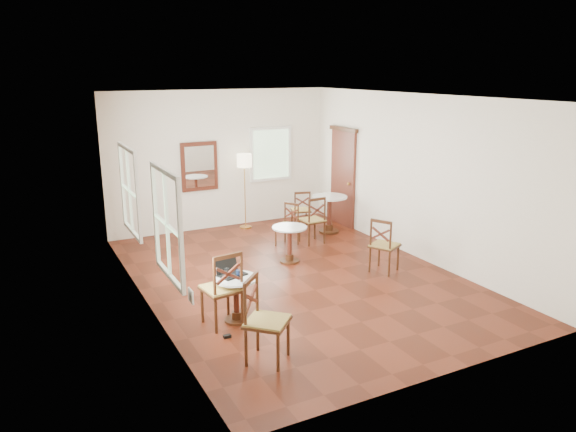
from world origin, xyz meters
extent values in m
plane|color=#531C0E|center=(0.00, 0.00, 0.00)|extent=(7.00, 7.00, 0.00)
cube|color=white|center=(0.00, 3.50, 1.50)|extent=(5.00, 0.02, 3.00)
cube|color=white|center=(0.00, -3.50, 1.50)|extent=(5.00, 0.02, 3.00)
cube|color=white|center=(-2.50, 0.00, 1.50)|extent=(0.02, 7.00, 3.00)
cube|color=white|center=(2.50, 0.00, 1.50)|extent=(0.02, 7.00, 3.00)
cube|color=white|center=(0.00, 0.00, 3.00)|extent=(5.00, 7.00, 0.02)
cube|color=#612B1B|center=(2.46, 2.40, 1.05)|extent=(0.06, 0.90, 2.10)
cube|color=#422210|center=(2.44, 2.40, 2.15)|extent=(0.08, 1.02, 0.08)
sphere|color=#BF8C3F|center=(2.40, 2.08, 1.00)|extent=(0.07, 0.07, 0.07)
cube|color=#522115|center=(-0.50, 3.46, 1.40)|extent=(0.80, 0.05, 1.05)
cube|color=white|center=(-0.50, 3.43, 1.40)|extent=(0.64, 0.02, 0.88)
cube|color=white|center=(-2.47, -2.10, 0.95)|extent=(0.02, 0.16, 0.16)
torus|color=red|center=(-2.46, -2.10, 0.95)|extent=(0.02, 0.12, 0.12)
cube|color=white|center=(-2.47, -1.20, 1.55)|extent=(0.06, 1.22, 1.42)
cube|color=white|center=(-2.47, 1.00, 1.55)|extent=(0.06, 1.22, 1.42)
cube|color=white|center=(1.20, 3.47, 1.55)|extent=(1.02, 0.06, 1.22)
cylinder|color=#422210|center=(-1.53, -1.10, 0.02)|extent=(0.35, 0.35, 0.03)
cylinder|color=#422210|center=(-1.53, -1.10, 0.09)|extent=(0.14, 0.14, 0.10)
cylinder|color=#522115|center=(-1.53, -1.10, 0.35)|extent=(0.08, 0.08, 0.52)
cylinder|color=#422210|center=(-1.53, -1.10, 0.59)|extent=(0.12, 0.12, 0.05)
cylinder|color=silver|center=(-1.53, -1.10, 0.63)|extent=(0.61, 0.61, 0.03)
cylinder|color=#422210|center=(0.25, 0.72, 0.02)|extent=(0.36, 0.36, 0.04)
cylinder|color=#422210|center=(0.25, 0.72, 0.09)|extent=(0.14, 0.14, 0.11)
cylinder|color=#522115|center=(0.25, 0.72, 0.36)|extent=(0.08, 0.08, 0.54)
cylinder|color=#422210|center=(0.25, 0.72, 0.61)|extent=(0.13, 0.13, 0.05)
cylinder|color=silver|center=(0.25, 0.72, 0.65)|extent=(0.63, 0.63, 0.03)
cylinder|color=#422210|center=(1.88, 2.01, 0.02)|extent=(0.43, 0.43, 0.04)
cylinder|color=#422210|center=(1.88, 2.01, 0.11)|extent=(0.17, 0.17, 0.13)
cylinder|color=#522115|center=(1.88, 2.01, 0.43)|extent=(0.10, 0.10, 0.65)
cylinder|color=#422210|center=(1.88, 2.01, 0.73)|extent=(0.15, 0.15, 0.06)
cylinder|color=silver|center=(1.88, 2.01, 0.78)|extent=(0.75, 0.75, 0.03)
cylinder|color=#422210|center=(-1.56, -0.86, 0.25)|extent=(0.04, 0.04, 0.51)
cylinder|color=#422210|center=(-1.51, -1.26, 0.25)|extent=(0.04, 0.04, 0.51)
cylinder|color=#422210|center=(-1.97, -0.91, 0.25)|extent=(0.04, 0.04, 0.51)
cylinder|color=#422210|center=(-1.91, -1.32, 0.25)|extent=(0.04, 0.04, 0.51)
cube|color=#422210|center=(-1.74, -1.09, 0.51)|extent=(0.56, 0.56, 0.03)
cube|color=olive|center=(-1.74, -1.09, 0.53)|extent=(0.53, 0.53, 0.05)
cylinder|color=#422210|center=(-1.51, -1.26, 0.79)|extent=(0.04, 0.04, 0.56)
cylinder|color=#422210|center=(-1.91, -1.32, 0.79)|extent=(0.04, 0.04, 0.56)
cube|color=#422210|center=(-1.71, -1.29, 1.05)|extent=(0.43, 0.10, 0.06)
cube|color=#522115|center=(-1.71, -1.29, 0.80)|extent=(0.37, 0.08, 0.25)
cube|color=#522115|center=(-1.71, -1.29, 0.80)|extent=(0.37, 0.08, 0.25)
cylinder|color=#422210|center=(-1.60, -2.55, 0.25)|extent=(0.04, 0.04, 0.50)
cylinder|color=#422210|center=(-1.89, -2.27, 0.25)|extent=(0.04, 0.04, 0.50)
cylinder|color=#422210|center=(-1.32, -2.27, 0.25)|extent=(0.04, 0.04, 0.50)
cylinder|color=#422210|center=(-1.61, -1.99, 0.25)|extent=(0.04, 0.04, 0.50)
cube|color=#422210|center=(-1.61, -2.27, 0.50)|extent=(0.69, 0.69, 0.03)
cube|color=olive|center=(-1.61, -2.27, 0.52)|extent=(0.66, 0.66, 0.04)
cylinder|color=#422210|center=(-1.89, -2.27, 0.77)|extent=(0.04, 0.04, 0.55)
cylinder|color=#422210|center=(-1.61, -1.99, 0.77)|extent=(0.04, 0.04, 0.55)
cube|color=#422210|center=(-1.75, -2.13, 1.03)|extent=(0.32, 0.33, 0.06)
cube|color=#522115|center=(-1.75, -2.13, 0.79)|extent=(0.27, 0.28, 0.24)
cube|color=#522115|center=(-1.75, -2.13, 0.79)|extent=(0.27, 0.28, 0.24)
cylinder|color=#422210|center=(1.36, 1.72, 0.23)|extent=(0.04, 0.04, 0.46)
cylinder|color=#422210|center=(1.37, 1.36, 0.23)|extent=(0.04, 0.04, 0.46)
cylinder|color=#422210|center=(0.99, 1.71, 0.23)|extent=(0.04, 0.04, 0.46)
cylinder|color=#422210|center=(1.01, 1.34, 0.23)|extent=(0.04, 0.04, 0.46)
cube|color=#422210|center=(1.18, 1.53, 0.46)|extent=(0.46, 0.46, 0.03)
cube|color=olive|center=(1.18, 1.53, 0.48)|extent=(0.44, 0.44, 0.04)
cylinder|color=#422210|center=(1.37, 1.36, 0.71)|extent=(0.04, 0.04, 0.51)
cylinder|color=#422210|center=(1.01, 1.34, 0.71)|extent=(0.04, 0.04, 0.51)
cube|color=#422210|center=(1.19, 1.35, 0.94)|extent=(0.39, 0.05, 0.05)
cube|color=#522115|center=(1.19, 1.35, 0.72)|extent=(0.33, 0.04, 0.22)
cube|color=#522115|center=(1.19, 1.35, 0.72)|extent=(0.33, 0.04, 0.22)
cylinder|color=#422210|center=(1.74, -0.53, 0.23)|extent=(0.04, 0.04, 0.45)
cylinder|color=#422210|center=(1.42, -0.70, 0.23)|extent=(0.04, 0.04, 0.45)
cylinder|color=#422210|center=(1.57, -0.21, 0.23)|extent=(0.04, 0.04, 0.45)
cylinder|color=#422210|center=(1.25, -0.38, 0.23)|extent=(0.04, 0.04, 0.45)
cube|color=#422210|center=(1.49, -0.45, 0.46)|extent=(0.60, 0.60, 0.03)
cube|color=olive|center=(1.49, -0.45, 0.47)|extent=(0.57, 0.57, 0.04)
cylinder|color=#422210|center=(1.42, -0.70, 0.71)|extent=(0.04, 0.04, 0.50)
cylinder|color=#422210|center=(1.25, -0.38, 0.71)|extent=(0.04, 0.04, 0.50)
cube|color=#422210|center=(1.33, -0.54, 0.94)|extent=(0.21, 0.36, 0.05)
cube|color=#522115|center=(1.33, -0.54, 0.72)|extent=(0.18, 0.30, 0.22)
cube|color=#522115|center=(1.33, -0.54, 0.72)|extent=(0.18, 0.30, 0.22)
cylinder|color=#422210|center=(1.66, 2.64, 0.20)|extent=(0.03, 0.03, 0.41)
cylinder|color=#422210|center=(1.57, 2.32, 0.20)|extent=(0.03, 0.03, 0.41)
cylinder|color=#422210|center=(1.35, 2.72, 0.20)|extent=(0.03, 0.03, 0.41)
cylinder|color=#422210|center=(1.26, 2.41, 0.20)|extent=(0.03, 0.03, 0.41)
cube|color=#422210|center=(1.46, 2.52, 0.41)|extent=(0.49, 0.49, 0.03)
cube|color=olive|center=(1.46, 2.52, 0.43)|extent=(0.47, 0.47, 0.04)
cylinder|color=#422210|center=(1.57, 2.32, 0.64)|extent=(0.03, 0.03, 0.45)
cylinder|color=#422210|center=(1.26, 2.41, 0.64)|extent=(0.03, 0.03, 0.45)
cube|color=#422210|center=(1.42, 2.37, 0.84)|extent=(0.34, 0.12, 0.05)
cube|color=#522115|center=(1.42, 2.37, 0.64)|extent=(0.29, 0.10, 0.20)
cube|color=#522115|center=(1.42, 2.37, 0.64)|extent=(0.29, 0.10, 0.20)
cylinder|color=#422210|center=(0.43, 1.67, 0.20)|extent=(0.03, 0.03, 0.40)
cylinder|color=#422210|center=(0.72, 1.82, 0.20)|extent=(0.03, 0.03, 0.40)
cylinder|color=#422210|center=(0.58, 1.39, 0.20)|extent=(0.03, 0.03, 0.40)
cylinder|color=#422210|center=(0.86, 1.54, 0.20)|extent=(0.03, 0.03, 0.40)
cube|color=#422210|center=(0.65, 1.60, 0.40)|extent=(0.53, 0.53, 0.03)
cube|color=olive|center=(0.65, 1.60, 0.42)|extent=(0.50, 0.50, 0.04)
cylinder|color=#422210|center=(0.72, 1.82, 0.62)|extent=(0.03, 0.03, 0.44)
cylinder|color=#422210|center=(0.86, 1.54, 0.62)|extent=(0.03, 0.03, 0.44)
cube|color=#422210|center=(0.79, 1.68, 0.82)|extent=(0.18, 0.31, 0.04)
cube|color=#522115|center=(0.79, 1.68, 0.63)|extent=(0.15, 0.26, 0.20)
cube|color=#522115|center=(0.79, 1.68, 0.63)|extent=(0.15, 0.26, 0.20)
cylinder|color=#BF8C3F|center=(0.41, 3.15, 0.01)|extent=(0.26, 0.26, 0.03)
cylinder|color=#BF8C3F|center=(0.41, 3.15, 0.75)|extent=(0.02, 0.02, 1.51)
cylinder|color=beige|center=(0.41, 3.15, 1.51)|extent=(0.32, 0.32, 0.28)
cube|color=black|center=(-1.54, -0.99, 0.66)|extent=(0.42, 0.36, 0.02)
cube|color=black|center=(-1.54, -0.99, 0.67)|extent=(0.33, 0.23, 0.00)
cube|color=black|center=(-1.58, -0.87, 0.78)|extent=(0.37, 0.18, 0.25)
cube|color=silver|center=(-1.58, -0.87, 0.78)|extent=(0.32, 0.15, 0.20)
ellipsoid|color=black|center=(-1.53, -1.10, 0.66)|extent=(0.10, 0.07, 0.03)
cylinder|color=black|center=(-1.47, -1.05, 0.69)|extent=(0.07, 0.07, 0.08)
torus|color=black|center=(-1.43, -1.05, 0.69)|extent=(0.06, 0.01, 0.06)
cylinder|color=white|center=(-1.61, -0.97, 0.70)|extent=(0.07, 0.07, 0.11)
cube|color=black|center=(-1.83, -1.50, 0.02)|extent=(0.10, 0.06, 0.04)
camera|label=1|loc=(-4.11, -7.66, 3.42)|focal=34.13mm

